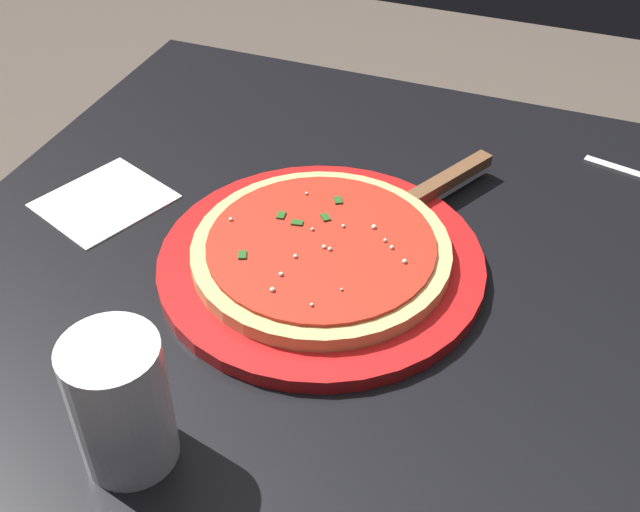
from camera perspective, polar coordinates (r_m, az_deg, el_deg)
restaurant_table at (r=0.94m, az=0.80°, el=-8.45°), size 0.85×0.86×0.78m
serving_plate at (r=0.82m, az=0.00°, el=-0.64°), size 0.34×0.34×0.02m
pizza at (r=0.81m, az=-0.00°, el=0.29°), size 0.27×0.27×0.02m
pizza_server at (r=0.91m, az=7.67°, el=4.49°), size 0.22×0.14×0.01m
cup_tall_drink at (r=0.65m, az=-14.10°, el=-10.24°), size 0.08×0.08×0.12m
napkin_folded_right at (r=0.96m, az=-15.22°, el=3.83°), size 0.17×0.16×0.00m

